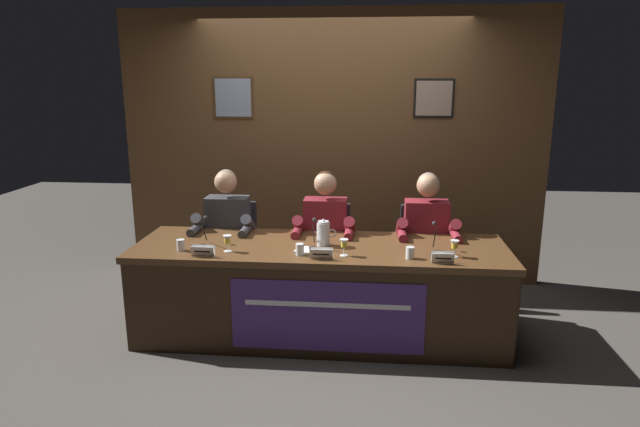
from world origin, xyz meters
The scene contains 23 objects.
ground_plane centered at (0.00, 0.00, 0.00)m, with size 12.00×12.00×0.00m, color #4C4742.
wall_back_panelled centered at (0.00, 1.29, 1.30)m, with size 4.04×0.14×2.60m.
conference_table centered at (0.00, -0.11, 0.50)m, with size 2.84×0.87×0.73m.
chair_left centered at (-0.85, 0.62, 0.43)m, with size 0.44×0.44×0.89m.
panelist_left centered at (-0.85, 0.42, 0.71)m, with size 0.51×0.48×1.22m.
nameplate_left centered at (-0.81, -0.34, 0.77)m, with size 0.17×0.06×0.08m.
juice_glass_left centered at (-0.66, -0.22, 0.82)m, with size 0.06×0.06×0.12m.
water_cup_left centered at (-1.01, -0.23, 0.77)m, with size 0.06×0.06×0.08m.
microphone_left centered at (-0.88, -0.09, 0.80)m, with size 0.06×0.17×0.22m.
chair_center centered at (0.00, 0.62, 0.43)m, with size 0.44×0.44×0.89m.
panelist_center centered at (0.00, 0.42, 0.71)m, with size 0.51×0.48×1.22m.
nameplate_center centered at (0.04, -0.32, 0.77)m, with size 0.16×0.06×0.08m.
juice_glass_center centered at (0.19, -0.24, 0.82)m, with size 0.06×0.06×0.12m.
water_cup_center centered at (-0.12, -0.25, 0.77)m, with size 0.06×0.06×0.08m.
microphone_center centered at (-0.04, -0.08, 0.80)m, with size 0.06×0.17×0.22m.
chair_right centered at (0.85, 0.62, 0.43)m, with size 0.44×0.44×0.89m.
panelist_right centered at (0.85, 0.42, 0.71)m, with size 0.51×0.48×1.22m.
nameplate_right centered at (0.88, -0.34, 0.77)m, with size 0.15×0.06×0.08m.
juice_glass_right centered at (0.98, -0.19, 0.82)m, with size 0.06×0.06×0.12m.
water_cup_right centered at (0.66, -0.25, 0.77)m, with size 0.06×0.06×0.08m.
microphone_right centered at (0.85, -0.11, 0.80)m, with size 0.06×0.17×0.22m.
water_pitcher_central centered at (0.03, -0.01, 0.82)m, with size 0.15×0.10×0.21m.
document_stack_center centered at (-0.06, -0.15, 0.74)m, with size 0.24×0.19×0.01m.
Camera 1 is at (0.37, -3.99, 1.97)m, focal length 30.86 mm.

